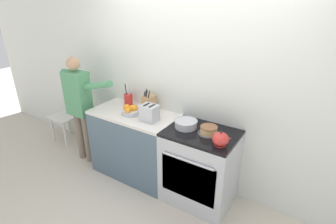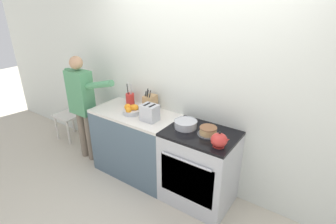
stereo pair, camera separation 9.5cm
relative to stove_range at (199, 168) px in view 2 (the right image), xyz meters
The scene contains 13 objects.
ground_plane 0.60m from the stove_range, 133.84° to the right, with size 16.00×16.00×0.00m, color beige.
wall_back 0.95m from the stove_range, 131.41° to the left, with size 8.00×0.04×2.60m.
counter_cabinet 0.94m from the stove_range, behind, with size 1.11×0.58×0.89m.
stove_range is the anchor object (origin of this frame).
layer_cake 0.49m from the stove_range, ahead, with size 0.22×0.22×0.09m.
tea_kettle 0.60m from the stove_range, 27.95° to the right, with size 0.20×0.16×0.16m.
mixing_bowl 0.53m from the stove_range, behind, with size 0.26×0.26×0.09m.
knife_block 1.00m from the stove_range, 168.26° to the left, with size 0.12×0.17×0.29m.
utensil_crock 1.28m from the stove_range, behind, with size 0.11×0.11×0.33m.
fruit_bowl 1.07m from the stove_range, behind, with size 0.22×0.22×0.12m.
toaster 0.84m from the stove_range, behind, with size 0.21×0.16×0.20m.
person_baker 1.84m from the stove_range, behind, with size 0.90×0.20×1.53m.
dining_chair 2.48m from the stove_range, behind, with size 0.40×0.40×0.84m.
Camera 2 is at (1.38, -1.93, 2.23)m, focal length 28.00 mm.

